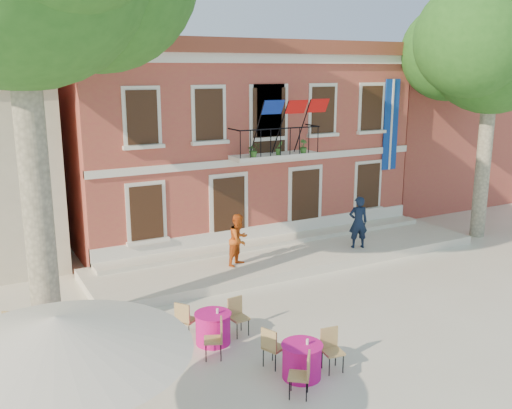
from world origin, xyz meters
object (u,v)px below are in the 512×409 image
object	(u,v)px
cafe_table_1	(302,359)
patio_umbrella	(57,335)
cafe_table_3	(46,331)
pedestrian_navy	(358,222)
pedestrian_orange	(239,240)
plane_tree_east	(494,48)
cafe_table_0	(213,326)

from	to	relation	value
cafe_table_1	patio_umbrella	bearing A→B (deg)	-167.04
cafe_table_3	patio_umbrella	bearing A→B (deg)	-94.96
pedestrian_navy	pedestrian_orange	xyz separation A→B (m)	(-4.53, 0.35, -0.08)
plane_tree_east	pedestrian_orange	xyz separation A→B (m)	(-10.31, 0.62, -6.09)
pedestrian_orange	plane_tree_east	bearing A→B (deg)	-32.33
pedestrian_navy	pedestrian_orange	size ratio (longest dim) A/B	1.10
pedestrian_orange	cafe_table_0	world-z (taller)	pedestrian_orange
pedestrian_navy	cafe_table_0	distance (m)	8.17
plane_tree_east	pedestrian_orange	bearing A→B (deg)	176.55
cafe_table_3	pedestrian_navy	bearing A→B (deg)	10.39
plane_tree_east	pedestrian_navy	size ratio (longest dim) A/B	5.28
pedestrian_navy	cafe_table_1	bearing A→B (deg)	64.21
patio_umbrella	cafe_table_1	distance (m)	5.67
cafe_table_1	cafe_table_0	bearing A→B (deg)	113.69
plane_tree_east	patio_umbrella	distance (m)	18.98
pedestrian_navy	cafe_table_1	distance (m)	8.69
cafe_table_0	plane_tree_east	bearing A→B (deg)	14.61
plane_tree_east	cafe_table_3	world-z (taller)	plane_tree_east
cafe_table_1	cafe_table_3	size ratio (longest dim) A/B	1.03
plane_tree_east	patio_umbrella	size ratio (longest dim) A/B	2.44
cafe_table_0	pedestrian_orange	bearing A→B (deg)	55.90
patio_umbrella	cafe_table_3	world-z (taller)	patio_umbrella
patio_umbrella	pedestrian_navy	size ratio (longest dim) A/B	2.16
cafe_table_3	cafe_table_0	bearing A→B (deg)	-25.16
cafe_table_3	cafe_table_1	bearing A→B (deg)	-41.15
cafe_table_1	pedestrian_navy	bearing A→B (deg)	44.09
plane_tree_east	cafe_table_3	distance (m)	18.05
plane_tree_east	cafe_table_1	distance (m)	14.95
patio_umbrella	plane_tree_east	bearing A→B (deg)	22.05
cafe_table_1	cafe_table_3	xyz separation A→B (m)	(-4.62, 4.04, -0.01)
plane_tree_east	cafe_table_1	size ratio (longest dim) A/B	5.28
plane_tree_east	pedestrian_navy	xyz separation A→B (m)	(-5.78, 0.27, -6.01)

